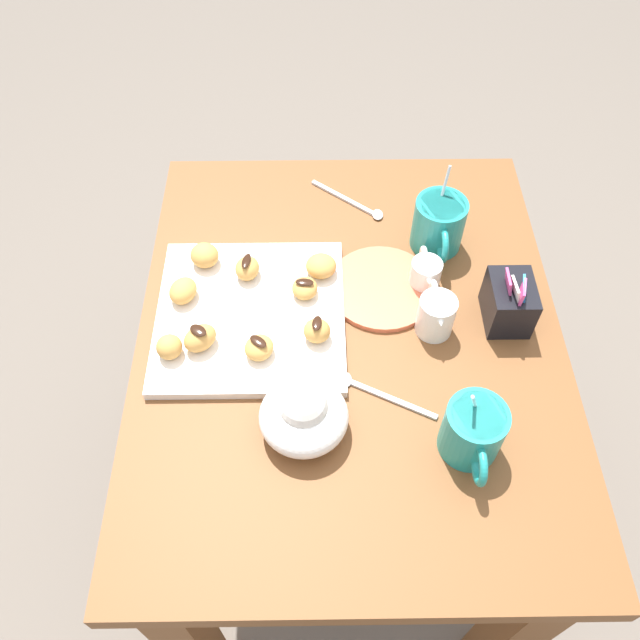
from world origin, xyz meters
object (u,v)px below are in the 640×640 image
dining_table (347,384)px  beignet_3 (183,291)px  beignet_0 (247,268)px  beignet_8 (259,348)px  cream_pitcher_white (436,314)px  beignet_2 (205,255)px  beignet_4 (317,331)px  sugar_caddy (509,302)px  saucer_coral_left (382,288)px  ice_cream_bowl (304,414)px  coffee_mug_teal_left (439,224)px  pastry_plate_square (251,315)px  coffee_mug_teal_right (473,431)px  beignet_7 (321,266)px  chocolate_sauce_pitcher (426,273)px  beignet_5 (169,347)px  beignet_6 (305,288)px  beignet_1 (200,338)px

dining_table → beignet_3: 0.34m
dining_table → beignet_0: bearing=-123.8°
beignet_3 → beignet_8: (0.11, 0.13, -0.00)m
beignet_3 → cream_pitcher_white: bearing=82.0°
beignet_2 → beignet_4: (0.16, 0.19, 0.00)m
sugar_caddy → beignet_4: size_ratio=2.48×
saucer_coral_left → beignet_2: beignet_2 is taller
ice_cream_bowl → beignet_3: size_ratio=2.42×
coffee_mug_teal_left → beignet_8: (0.24, -0.30, -0.02)m
beignet_0 → beignet_4: (0.13, 0.12, 0.00)m
cream_pitcher_white → beignet_0: cream_pitcher_white is taller
dining_table → sugar_caddy: (-0.03, 0.26, 0.20)m
pastry_plate_square → saucer_coral_left: 0.23m
beignet_3 → coffee_mug_teal_right: bearing=58.3°
beignet_2 → beignet_7: (0.03, 0.20, -0.00)m
coffee_mug_teal_right → beignet_3: 0.51m
pastry_plate_square → chocolate_sauce_pitcher: (-0.07, 0.29, 0.02)m
beignet_4 → beignet_0: bearing=-138.6°
beignet_4 → beignet_7: (-0.14, 0.01, -0.00)m
beignet_4 → beignet_8: size_ratio=0.90×
saucer_coral_left → coffee_mug_teal_right: bearing=19.4°
pastry_plate_square → coffee_mug_teal_left: coffee_mug_teal_left is taller
beignet_0 → beignet_7: (-0.00, 0.12, -0.00)m
coffee_mug_teal_left → ice_cream_bowl: coffee_mug_teal_left is taller
coffee_mug_teal_right → beignet_4: 0.28m
cream_pitcher_white → beignet_5: size_ratio=2.49×
sugar_caddy → beignet_2: sugar_caddy is taller
chocolate_sauce_pitcher → pastry_plate_square: bearing=-76.9°
beignet_0 → sugar_caddy: bearing=78.8°
beignet_3 → beignet_4: size_ratio=1.25×
beignet_2 → beignet_6: beignet_2 is taller
beignet_1 → ice_cream_bowl: bearing=49.3°
ice_cream_bowl → beignet_8: (-0.12, -0.07, -0.01)m
coffee_mug_teal_left → beignet_2: bearing=-82.6°
sugar_caddy → ice_cream_bowl: 0.38m
beignet_4 → beignet_3: bearing=-111.2°
beignet_2 → beignet_7: 0.20m
beignet_1 → beignet_2: same height
beignet_2 → chocolate_sauce_pitcher: bearing=83.9°
beignet_0 → beignet_4: bearing=41.4°
dining_table → coffee_mug_teal_right: bearing=38.6°
pastry_plate_square → chocolate_sauce_pitcher: 0.30m
beignet_1 → beignet_5: 0.05m
ice_cream_bowl → coffee_mug_teal_right: bearing=82.1°
chocolate_sauce_pitcher → beignet_4: size_ratio=2.15×
sugar_caddy → beignet_6: 0.33m
beignet_5 → beignet_7: size_ratio=0.81×
ice_cream_bowl → beignet_4: 0.15m
beignet_5 → beignet_7: (-0.16, 0.24, -0.00)m
beignet_1 → beignet_6: beignet_1 is taller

